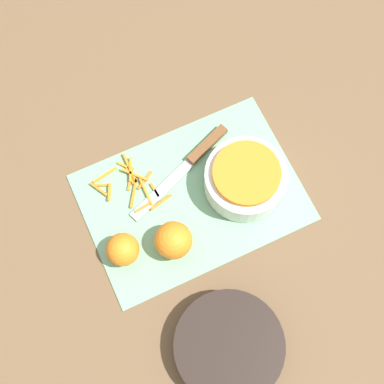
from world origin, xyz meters
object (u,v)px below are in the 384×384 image
at_px(bowl_dark, 229,346).
at_px(orange_left, 123,249).
at_px(bowl_speckled, 245,179).
at_px(knife, 196,155).
at_px(orange_right, 173,240).

xyz_separation_m(bowl_dark, orange_left, (0.11, -0.25, 0.02)).
bearing_deg(bowl_dark, orange_left, -66.61).
distance_m(bowl_speckled, knife, 0.12).
distance_m(bowl_dark, orange_left, 0.27).
bearing_deg(bowl_dark, knife, -106.35).
bearing_deg(bowl_speckled, orange_left, 5.89).
bearing_deg(bowl_speckled, knife, -57.71).
relative_size(orange_left, orange_right, 0.88).
xyz_separation_m(bowl_speckled, bowl_dark, (0.17, 0.28, -0.02)).
height_order(bowl_dark, orange_left, orange_left).
distance_m(bowl_speckled, bowl_dark, 0.33).
bearing_deg(bowl_dark, orange_right, -87.12).
xyz_separation_m(knife, orange_right, (0.12, 0.16, 0.03)).
bearing_deg(knife, orange_right, 30.25).
distance_m(knife, orange_right, 0.20).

